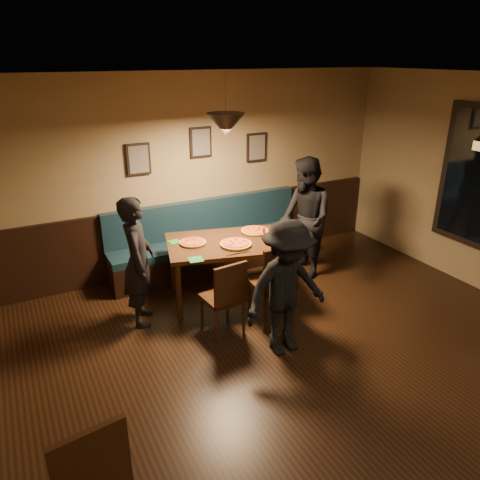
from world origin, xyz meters
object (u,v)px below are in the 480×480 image
Objects in this scene: dining_table at (227,270)px; diner_right at (305,219)px; chair_near_left at (222,296)px; diner_left at (138,262)px; diner_front at (287,289)px; soda_glass at (279,235)px; tabasco_bottle at (264,231)px; booth_bench at (211,238)px; chair_near_right at (272,282)px.

diner_right is (1.26, 0.11, 0.46)m from dining_table.
diner_left reaches higher than chair_near_left.
diner_left is 1.76m from diner_front.
soda_glass is 1.26× the size of tabasco_bottle.
diner_front is 1.37m from tabasco_bottle.
booth_bench reaches higher than tabasco_bottle.
booth_bench is 1.64m from chair_near_right.
diner_front is (-1.22, -1.42, -0.11)m from diner_right.
diner_right is 1.88m from diner_front.
diner_right is 0.78m from soda_glass.
diner_front reaches higher than tabasco_bottle.
diner_front is 12.02× the size of tabasco_bottle.
chair_near_left reaches higher than dining_table.
chair_near_left is 7.44× the size of tabasco_bottle.
diner_front is at bearing -29.39° from diner_right.
chair_near_left is at bearing -157.40° from soda_glass.
dining_table is 0.96× the size of diner_left.
diner_right reaches higher than diner_left.
chair_near_left is 0.82m from diner_front.
diner_right is (1.67, 0.80, 0.40)m from chair_near_left.
chair_near_left is 1.05m from diner_left.
diner_left reaches higher than dining_table.
chair_near_left is 5.89× the size of soda_glass.
booth_bench is at bearing 64.49° from chair_near_left.
diner_front is 9.51× the size of soda_glass.
dining_table is at bearing -73.74° from diner_right.
booth_bench is 2.23m from diner_front.
soda_glass is (0.59, -0.27, 0.48)m from dining_table.
soda_glass is at bearing -79.93° from diner_left.
diner_left is at bearing 179.50° from tabasco_bottle.
booth_bench is at bearing 83.29° from diner_front.
diner_front reaches higher than dining_table.
diner_front reaches higher than chair_near_right.
dining_table is 0.69m from tabasco_bottle.
diner_right is 0.77m from tabasco_bottle.
chair_near_left is at bearing -109.87° from booth_bench.
tabasco_bottle is at bearing -72.06° from diner_left.
booth_bench is 2.01× the size of diner_front.
diner_left is at bearing -75.65° from diner_right.
chair_near_left is at bearing -144.43° from tabasco_bottle.
tabasco_bottle is at bearing 70.26° from chair_near_right.
diner_right is (1.09, -0.79, 0.36)m from booth_bench.
chair_near_right is 0.60× the size of diner_right.
dining_table is 12.06× the size of tabasco_bottle.
tabasco_bottle is (-0.75, -0.14, 0.00)m from diner_right.
booth_bench is 3.25× the size of chair_near_left.
diner_left is at bearing 171.62° from soda_glass.
diner_right is 1.15× the size of diner_front.
diner_front is (0.44, -0.63, 0.28)m from chair_near_left.
soda_glass reaches higher than tabasco_bottle.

